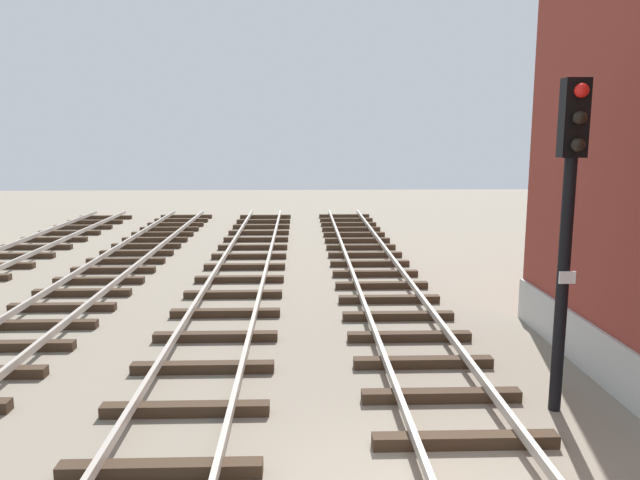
# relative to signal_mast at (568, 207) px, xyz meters

# --- Properties ---
(signal_mast) EXTENTS (0.36, 0.40, 4.91)m
(signal_mast) POSITION_rel_signal_mast_xyz_m (0.00, 0.00, 0.00)
(signal_mast) COLOR black
(signal_mast) RESTS_ON ground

